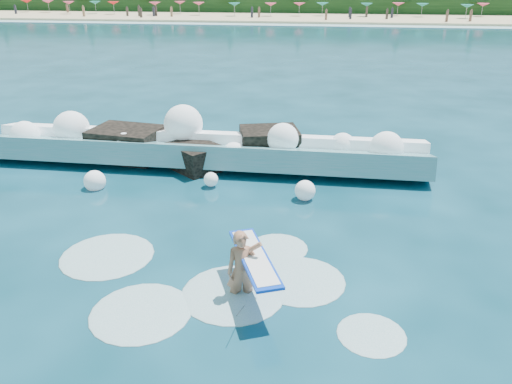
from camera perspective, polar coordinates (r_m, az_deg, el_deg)
ground at (r=13.10m, az=-7.85°, el=-7.92°), size 200.00×200.00×0.00m
beach at (r=89.00m, az=6.48°, el=19.17°), size 140.00×20.00×0.40m
wet_band at (r=78.06m, az=6.12°, el=18.47°), size 140.00×5.00×0.08m
treeline at (r=98.84m, az=6.79°, el=20.92°), size 140.00×4.00×5.00m
breaking_wave at (r=19.53m, az=-6.04°, el=4.66°), size 16.94×2.69×1.46m
rock_cluster at (r=19.90m, az=-7.49°, el=4.88°), size 8.44×3.56×1.54m
surfer_with_board at (r=11.41m, az=-1.30°, el=-8.64°), size 1.59×3.04×1.94m
wave_spray at (r=19.48m, az=-8.17°, el=6.16°), size 15.22×4.66×2.28m
surf_foam at (r=12.27m, az=-5.96°, el=-10.20°), size 8.64×5.18×0.12m
beach_umbrellas at (r=90.70m, az=6.72°, el=20.54°), size 111.08×6.69×0.50m
beachgoers at (r=85.59m, az=12.89°, el=19.19°), size 107.32×13.56×1.93m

